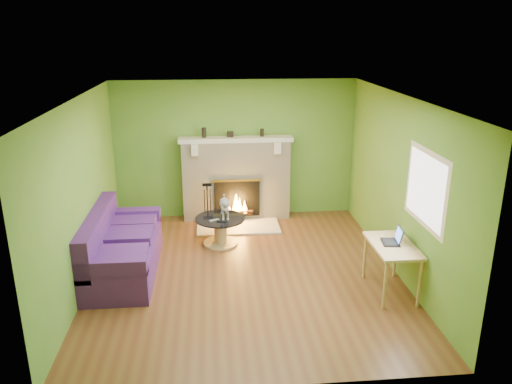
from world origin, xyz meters
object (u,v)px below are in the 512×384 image
Objects in this scene: coffee_table at (220,229)px; desk at (392,250)px; sofa at (119,249)px; cat at (225,206)px.

coffee_table is 0.87× the size of desk.
sofa is 2.18× the size of desk.
coffee_table is at bearing -150.17° from cat.
coffee_table is 1.38× the size of cat.
sofa is 2.51× the size of coffee_table.
sofa reaches higher than desk.
coffee_table is (1.52, 0.88, -0.09)m from sofa.
sofa is 3.47× the size of cat.
sofa is 3.93m from desk.
sofa reaches higher than cat.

